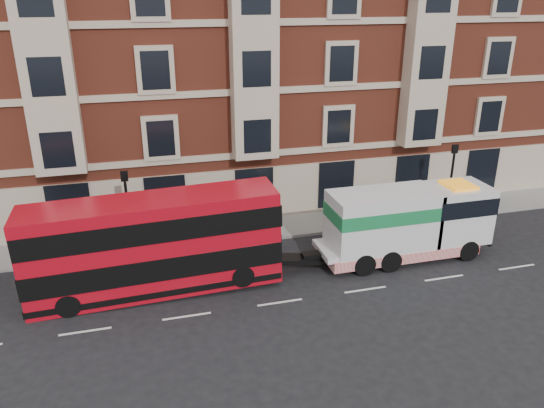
# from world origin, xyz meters

# --- Properties ---
(ground) EXTENTS (120.00, 120.00, 0.00)m
(ground) POSITION_xyz_m (0.00, 0.00, 0.00)
(ground) COLOR black
(ground) RESTS_ON ground
(sidewalk) EXTENTS (90.00, 3.00, 0.15)m
(sidewalk) POSITION_xyz_m (0.00, 7.50, 0.07)
(sidewalk) COLOR slate
(sidewalk) RESTS_ON ground
(victorian_terrace) EXTENTS (45.00, 12.00, 20.40)m
(victorian_terrace) POSITION_xyz_m (0.50, 15.00, 10.07)
(victorian_terrace) COLOR brown
(victorian_terrace) RESTS_ON ground
(lamp_post_west) EXTENTS (0.35, 0.15, 4.35)m
(lamp_post_west) POSITION_xyz_m (-6.00, 6.20, 2.68)
(lamp_post_west) COLOR black
(lamp_post_west) RESTS_ON sidewalk
(lamp_post_east) EXTENTS (0.35, 0.15, 4.35)m
(lamp_post_east) POSITION_xyz_m (12.00, 6.20, 2.68)
(lamp_post_east) COLOR black
(lamp_post_east) RESTS_ON sidewalk
(double_decker_bus) EXTENTS (10.84, 2.49, 4.39)m
(double_decker_bus) POSITION_xyz_m (-5.00, 2.40, 2.32)
(double_decker_bus) COLOR #B40A18
(double_decker_bus) RESTS_ON ground
(tow_truck) EXTENTS (8.68, 2.56, 3.61)m
(tow_truck) POSITION_xyz_m (7.06, 2.40, 1.92)
(tow_truck) COLOR silver
(tow_truck) RESTS_ON ground
(pedestrian) EXTENTS (0.69, 0.52, 1.69)m
(pedestrian) POSITION_xyz_m (-9.01, 7.06, 1.00)
(pedestrian) COLOR #1B2337
(pedestrian) RESTS_ON sidewalk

